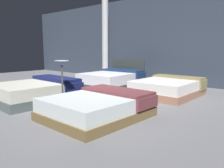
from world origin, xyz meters
TOP-DOWN VIEW (x-y plane):
  - ground_plane at (0.00, 0.00)m, footprint 18.00×18.00m
  - showroom_back_wall at (0.00, 3.90)m, footprint 18.00×0.06m
  - bed_0 at (-1.12, -1.29)m, footprint 1.76×1.99m
  - bed_1 at (1.12, -1.22)m, footprint 1.64×1.97m
  - bed_2 at (-1.14, 1.75)m, footprint 1.75×2.15m
  - bed_3 at (1.11, 1.66)m, footprint 1.63×2.00m
  - price_sign at (0.00, -1.25)m, footprint 0.28×0.24m
  - support_pillar at (-2.98, 3.33)m, footprint 0.29×0.29m

SIDE VIEW (x-z plane):
  - ground_plane at x=0.00m, z-range -0.02..0.00m
  - bed_1 at x=1.12m, z-range -0.02..0.47m
  - bed_3 at x=1.11m, z-range -0.02..0.49m
  - bed_0 at x=-1.12m, z-range -0.03..0.55m
  - bed_2 at x=-1.14m, z-range -0.21..0.76m
  - price_sign at x=0.00m, z-range -0.12..0.98m
  - showroom_back_wall at x=0.00m, z-range 0.00..3.50m
  - support_pillar at x=-2.98m, z-range 0.00..3.50m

